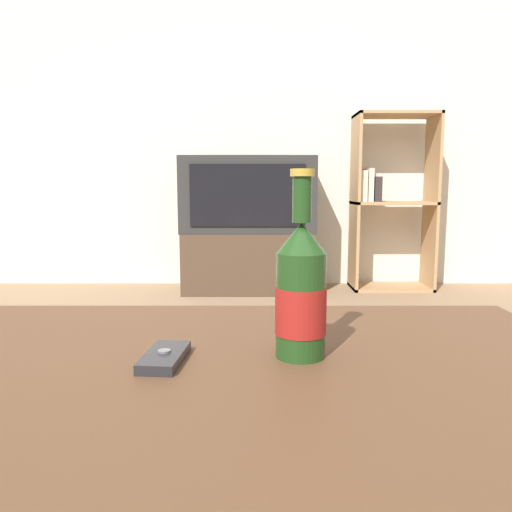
{
  "coord_description": "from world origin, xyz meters",
  "views": [
    {
      "loc": [
        0.02,
        -0.62,
        0.7
      ],
      "look_at": [
        0.02,
        0.35,
        0.57
      ],
      "focal_mm": 35.0,
      "sensor_mm": 36.0,
      "label": 1
    }
  ],
  "objects_px": {
    "television": "(248,195)",
    "cell_phone": "(164,357)",
    "tv_stand": "(248,261)",
    "beer_bottle": "(301,292)",
    "bookshelf": "(388,200)"
  },
  "relations": [
    {
      "from": "television",
      "to": "bookshelf",
      "type": "relative_size",
      "value": 0.74
    },
    {
      "from": "bookshelf",
      "to": "beer_bottle",
      "type": "height_order",
      "value": "bookshelf"
    },
    {
      "from": "tv_stand",
      "to": "cell_phone",
      "type": "height_order",
      "value": "cell_phone"
    },
    {
      "from": "bookshelf",
      "to": "beer_bottle",
      "type": "xyz_separation_m",
      "value": [
        -0.85,
        -2.76,
        -0.06
      ]
    },
    {
      "from": "television",
      "to": "cell_phone",
      "type": "distance_m",
      "value": 2.72
    },
    {
      "from": "tv_stand",
      "to": "bookshelf",
      "type": "relative_size",
      "value": 0.73
    },
    {
      "from": "beer_bottle",
      "to": "cell_phone",
      "type": "distance_m",
      "value": 0.2
    },
    {
      "from": "beer_bottle",
      "to": "cell_phone",
      "type": "relative_size",
      "value": 2.34
    },
    {
      "from": "tv_stand",
      "to": "beer_bottle",
      "type": "relative_size",
      "value": 3.36
    },
    {
      "from": "tv_stand",
      "to": "beer_bottle",
      "type": "bearing_deg",
      "value": -87.54
    },
    {
      "from": "bookshelf",
      "to": "beer_bottle",
      "type": "relative_size",
      "value": 4.63
    },
    {
      "from": "television",
      "to": "beer_bottle",
      "type": "xyz_separation_m",
      "value": [
        0.12,
        -2.69,
        -0.09
      ]
    },
    {
      "from": "tv_stand",
      "to": "beer_bottle",
      "type": "distance_m",
      "value": 2.72
    },
    {
      "from": "television",
      "to": "cell_phone",
      "type": "xyz_separation_m",
      "value": [
        -0.07,
        -2.71,
        -0.18
      ]
    },
    {
      "from": "television",
      "to": "cell_phone",
      "type": "bearing_deg",
      "value": -91.46
    }
  ]
}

